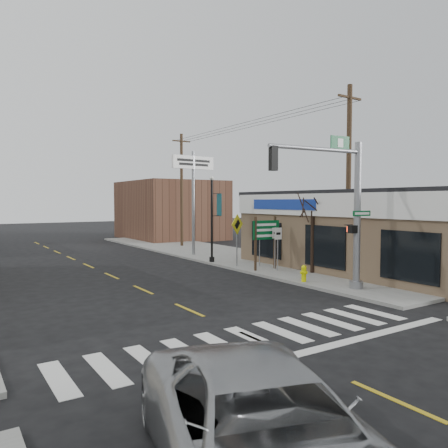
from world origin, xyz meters
TOP-DOWN VIEW (x-y plane):
  - ground at (0.00, 0.00)m, footprint 140.00×140.00m
  - sidewalk_right at (9.00, 13.00)m, footprint 6.00×38.00m
  - center_line at (0.00, 8.00)m, footprint 0.12×56.00m
  - crosswalk at (0.00, 0.40)m, footprint 11.00×2.20m
  - thrift_store at (14.50, 6.00)m, footprint 12.00×14.00m
  - bldg_distant_right at (12.00, 30.00)m, footprint 8.00×10.00m
  - suv at (-3.67, -4.75)m, footprint 4.20×6.19m
  - traffic_signal_pole at (6.48, 3.00)m, footprint 4.81×0.38m
  - guide_sign at (7.11, 8.81)m, footprint 1.57×0.13m
  - fire_hydrant at (6.39, 5.21)m, footprint 0.23×0.23m
  - ped_crossing_sign at (6.47, 10.49)m, footprint 1.11×0.08m
  - lamp_post at (6.36, 12.84)m, footprint 0.65×0.51m
  - dance_center_sign at (7.09, 16.49)m, footprint 3.21×0.20m
  - bare_tree at (8.45, 6.80)m, footprint 2.30×2.30m
  - shrub_front at (9.59, 5.00)m, footprint 1.22×1.22m
  - shrub_back at (9.19, 8.71)m, footprint 1.21×1.21m
  - utility_pole_near at (8.75, 4.84)m, footprint 1.53×0.23m
  - utility_pole_far at (9.13, 22.09)m, footprint 1.54×0.23m

SIDE VIEW (x-z plane):
  - ground at x=0.00m, z-range 0.00..0.00m
  - center_line at x=0.00m, z-range 0.00..0.01m
  - crosswalk at x=0.00m, z-range 0.00..0.01m
  - sidewalk_right at x=9.00m, z-range 0.00..0.13m
  - fire_hydrant at x=6.39m, z-range 0.16..0.90m
  - shrub_back at x=9.19m, z-range 0.13..1.04m
  - shrub_front at x=9.59m, z-range 0.13..1.04m
  - suv at x=-3.67m, z-range 0.00..1.57m
  - guide_sign at x=7.11m, z-range 0.54..3.29m
  - thrift_store at x=14.50m, z-range 0.00..4.00m
  - ped_crossing_sign at x=6.47m, z-range 0.65..3.50m
  - bldg_distant_right at x=12.00m, z-range 0.00..5.60m
  - lamp_post at x=6.36m, z-range 0.54..5.54m
  - bare_tree at x=8.45m, z-range 1.45..6.06m
  - traffic_signal_pole at x=6.48m, z-range 0.71..6.80m
  - utility_pole_near at x=8.75m, z-range 0.24..9.07m
  - utility_pole_far at x=9.13m, z-range 0.24..9.10m
  - dance_center_sign at x=7.09m, z-range 1.85..8.67m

